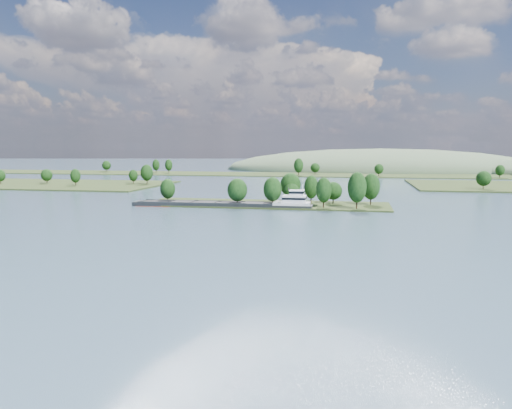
# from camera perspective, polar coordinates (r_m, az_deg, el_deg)

# --- Properties ---
(ground) EXTENTS (1800.00, 1800.00, 0.00)m
(ground) POSITION_cam_1_polar(r_m,az_deg,el_deg) (147.20, -2.99, -2.71)
(ground) COLOR #384D61
(ground) RESTS_ON ground
(tree_island) EXTENTS (100.00, 30.00, 15.14)m
(tree_island) POSITION_cam_1_polar(r_m,az_deg,el_deg) (203.05, 3.21, 1.04)
(tree_island) COLOR #253316
(tree_island) RESTS_ON ground
(back_shoreline) EXTENTS (900.00, 60.00, 15.24)m
(back_shoreline) POSITION_cam_1_polar(r_m,az_deg,el_deg) (422.08, 7.56, 3.42)
(back_shoreline) COLOR #253316
(back_shoreline) RESTS_ON ground
(hill_west) EXTENTS (320.00, 160.00, 44.00)m
(hill_west) POSITION_cam_1_polar(r_m,az_deg,el_deg) (521.84, 13.96, 3.82)
(hill_west) COLOR #465B3E
(hill_west) RESTS_ON ground
(cargo_barge) EXTENTS (72.69, 10.69, 9.80)m
(cargo_barge) POSITION_cam_1_polar(r_m,az_deg,el_deg) (197.81, -2.48, 0.06)
(cargo_barge) COLOR black
(cargo_barge) RESTS_ON ground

